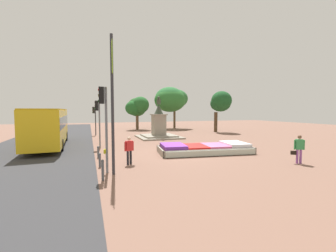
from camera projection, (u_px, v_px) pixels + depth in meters
name	position (u px, v px, depth m)	size (l,w,h in m)	color
ground_plane	(180.00, 153.00, 15.89)	(86.52, 86.52, 0.00)	brown
street_asphalt_strip	(19.00, 164.00, 12.61)	(8.19, 75.70, 0.01)	#333335
flower_planter	(205.00, 149.00, 16.05)	(6.88, 3.54, 0.69)	#38281C
statue_monument	(159.00, 128.00, 25.03)	(4.59, 4.59, 4.60)	gray
traffic_light_near_crossing	(104.00, 115.00, 10.77)	(0.42, 0.30, 4.16)	slate
traffic_light_mid_block	(98.00, 115.00, 18.04)	(0.42, 0.30, 3.82)	slate
traffic_light_far_corner	(94.00, 115.00, 27.69)	(0.42, 0.31, 3.48)	#2D2D33
banner_pole	(112.00, 98.00, 10.45)	(0.14, 1.08, 6.54)	#2D2D33
city_bus	(48.00, 125.00, 18.89)	(2.85, 10.50, 3.16)	gold
pedestrian_with_handbag	(299.00, 148.00, 12.81)	(0.66, 0.47, 1.64)	#8C4C99
pedestrian_near_planter	(129.00, 149.00, 12.61)	(0.55, 0.32, 1.57)	black
kerb_bollard_south	(103.00, 169.00, 9.73)	(0.13, 0.13, 0.92)	#4C5156
kerb_bollard_mid_a	(100.00, 160.00, 12.06)	(0.14, 0.14, 0.76)	#4C5156
kerb_bollard_mid_b	(98.00, 152.00, 14.38)	(0.14, 0.14, 0.76)	#4C5156
park_tree_far_left	(171.00, 99.00, 37.61)	(5.80, 5.23, 6.95)	brown
park_tree_behind_statue	(137.00, 107.00, 35.58)	(3.73, 3.59, 5.22)	brown
park_tree_far_right	(221.00, 102.00, 31.21)	(2.87, 3.03, 5.71)	#4C3823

